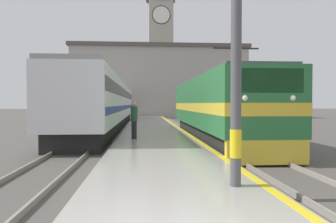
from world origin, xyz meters
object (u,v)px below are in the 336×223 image
Objects in this scene: person_on_platform at (134,119)px; catenary_mast at (241,15)px; clock_tower at (161,43)px; locomotive_train at (216,108)px; passenger_train at (108,103)px.

catenary_mast is at bearing -75.27° from person_on_platform.
person_on_platform is at bearing -94.74° from clock_tower.
person_on_platform is (-4.50, -1.64, -0.50)m from locomotive_train.
passenger_train is 4.36× the size of catenary_mast.
locomotive_train reaches higher than passenger_train.
locomotive_train is 12.56m from passenger_train.
clock_tower reaches higher than catenary_mast.
catenary_mast is 0.28× the size of clock_tower.
clock_tower is at bearing 88.62° from catenary_mast.
passenger_train is at bearing 103.05° from catenary_mast.
passenger_train is at bearing -100.53° from clock_tower.
clock_tower is (3.83, 46.14, 12.30)m from person_on_platform.
clock_tower is at bearing 85.26° from person_on_platform.
person_on_platform is at bearing 104.73° from catenary_mast.
clock_tower is (-0.67, 44.49, 11.80)m from locomotive_train.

